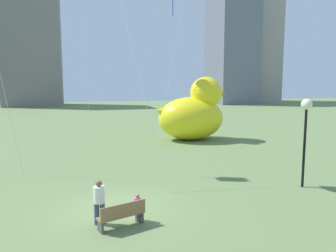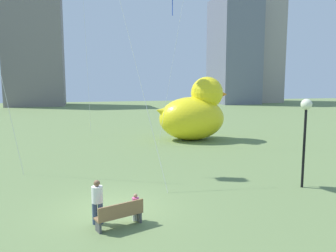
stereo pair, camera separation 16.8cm
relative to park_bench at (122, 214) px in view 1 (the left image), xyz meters
The scene contains 7 objects.
ground_plane 1.82m from the park_bench, 91.25° to the left, with size 140.00×140.00×0.00m, color #677F4A.
park_bench is the anchor object (origin of this frame).
person_adult 0.97m from the park_bench, 145.99° to the left, with size 0.39×0.39×1.60m.
person_child 0.75m from the park_bench, 34.31° to the left, with size 0.25×0.25×1.02m.
giant_inflatable_duck 18.01m from the park_bench, 62.94° to the left, with size 6.50×4.17×5.39m.
lamppost 9.64m from the park_bench, 14.29° to the left, with size 0.51×0.51×4.23m.
city_skyline 62.42m from the park_bench, 78.67° to the left, with size 83.02×20.32×30.99m.
Camera 1 is at (-1.27, -12.83, 5.05)m, focal length 35.84 mm.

